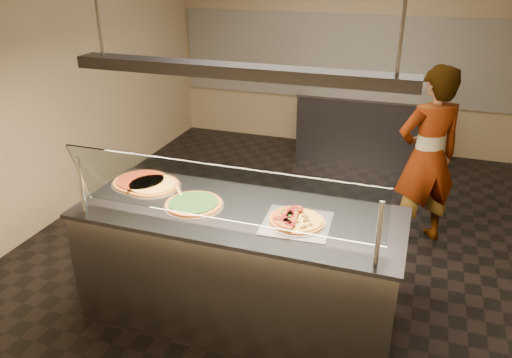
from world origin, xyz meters
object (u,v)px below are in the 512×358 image
(sneeze_guard, at_px, (219,194))
(perforated_tray, at_px, (297,222))
(worker, at_px, (427,158))
(heat_lamp_housing, at_px, (236,71))
(serving_counter, at_px, (239,265))
(pizza_cheese, at_px, (153,185))
(pizza_spatula, at_px, (186,193))
(half_pizza_pepperoni, at_px, (284,217))
(half_pizza_sausage, at_px, (310,222))
(pizza_tomato, at_px, (141,181))
(prep_table, at_px, (363,126))
(pizza_spinach, at_px, (194,204))

(sneeze_guard, relative_size, perforated_tray, 4.39)
(worker, height_order, heat_lamp_housing, heat_lamp_housing)
(perforated_tray, bearing_deg, serving_counter, 175.23)
(pizza_cheese, relative_size, pizza_spatula, 1.64)
(sneeze_guard, bearing_deg, pizza_cheese, 147.29)
(half_pizza_pepperoni, xyz_separation_m, half_pizza_sausage, (0.18, -0.00, -0.01))
(perforated_tray, height_order, pizza_tomato, pizza_tomato)
(half_pizza_pepperoni, relative_size, pizza_spatula, 1.42)
(pizza_cheese, bearing_deg, prep_table, 71.20)
(half_pizza_sausage, height_order, pizza_spinach, half_pizza_sausage)
(pizza_tomato, xyz_separation_m, worker, (2.21, 1.47, -0.06))
(sneeze_guard, relative_size, half_pizza_pepperoni, 5.47)
(pizza_spinach, height_order, worker, worker)
(pizza_tomato, distance_m, heat_lamp_housing, 1.39)
(pizza_spatula, bearing_deg, perforated_tray, -7.96)
(sneeze_guard, height_order, half_pizza_pepperoni, sneeze_guard)
(prep_table, bearing_deg, half_pizza_pepperoni, -90.91)
(serving_counter, relative_size, pizza_spinach, 5.30)
(serving_counter, distance_m, half_pizza_pepperoni, 0.61)
(pizza_cheese, xyz_separation_m, worker, (2.08, 1.51, -0.06))
(half_pizza_sausage, distance_m, worker, 1.87)
(pizza_spatula, xyz_separation_m, worker, (1.74, 1.59, -0.08))
(pizza_spinach, xyz_separation_m, prep_table, (0.76, 3.77, -0.48))
(pizza_spinach, distance_m, pizza_spatula, 0.17)
(perforated_tray, bearing_deg, heat_lamp_housing, 175.23)
(half_pizza_sausage, distance_m, pizza_cheese, 1.36)
(pizza_spatula, xyz_separation_m, prep_table, (0.89, 3.66, -0.49))
(pizza_spatula, bearing_deg, half_pizza_sausage, -7.36)
(worker, distance_m, heat_lamp_housing, 2.36)
(half_pizza_pepperoni, xyz_separation_m, pizza_spinach, (-0.70, 0.01, -0.02))
(half_pizza_pepperoni, height_order, half_pizza_sausage, half_pizza_pepperoni)
(half_pizza_pepperoni, distance_m, pizza_spinach, 0.70)
(serving_counter, relative_size, pizza_tomato, 5.08)
(sneeze_guard, xyz_separation_m, heat_lamp_housing, (0.00, 0.34, 0.72))
(half_pizza_sausage, height_order, heat_lamp_housing, heat_lamp_housing)
(half_pizza_sausage, xyz_separation_m, prep_table, (-0.12, 3.79, -0.49))
(half_pizza_pepperoni, height_order, pizza_spinach, half_pizza_pepperoni)
(pizza_spinach, bearing_deg, half_pizza_pepperoni, -1.16)
(sneeze_guard, xyz_separation_m, half_pizza_sausage, (0.54, 0.30, -0.27))
(worker, bearing_deg, pizza_spatula, 10.57)
(sneeze_guard, bearing_deg, pizza_spatula, 137.24)
(pizza_cheese, bearing_deg, half_pizza_sausage, -8.94)
(pizza_tomato, bearing_deg, heat_lamp_housing, -12.68)
(perforated_tray, relative_size, worker, 0.28)
(half_pizza_pepperoni, relative_size, worker, 0.22)
(half_pizza_sausage, relative_size, pizza_tomato, 0.84)
(sneeze_guard, bearing_deg, prep_table, 84.19)
(perforated_tray, xyz_separation_m, pizza_tomato, (-1.38, 0.25, 0.01))
(prep_table, distance_m, heat_lamp_housing, 4.05)
(perforated_tray, relative_size, pizza_cheese, 1.08)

